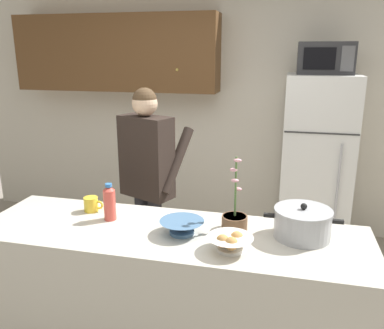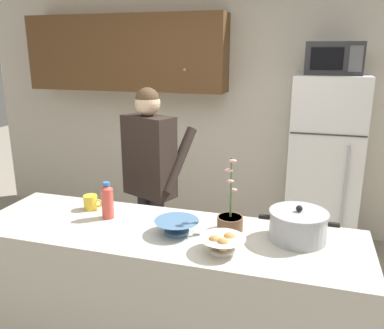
% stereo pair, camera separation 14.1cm
% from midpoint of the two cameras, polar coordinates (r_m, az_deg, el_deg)
% --- Properties ---
extents(back_wall_unit, '(6.00, 0.48, 2.60)m').
position_cam_midpoint_polar(back_wall_unit, '(4.40, 0.65, 9.59)').
color(back_wall_unit, silver).
rests_on(back_wall_unit, ground).
extents(kitchen_island, '(2.28, 0.68, 0.92)m').
position_cam_midpoint_polar(kitchen_island, '(2.59, -4.67, -18.71)').
color(kitchen_island, beige).
rests_on(kitchen_island, ground).
extents(refrigerator, '(0.64, 0.68, 1.72)m').
position_cam_midpoint_polar(refrigerator, '(4.01, 16.24, -0.14)').
color(refrigerator, white).
rests_on(refrigerator, ground).
extents(microwave, '(0.48, 0.37, 0.28)m').
position_cam_midpoint_polar(microwave, '(3.85, 17.43, 14.26)').
color(microwave, '#2D2D30').
rests_on(microwave, refrigerator).
extents(person_near_pot, '(0.61, 0.55, 1.66)m').
position_cam_midpoint_polar(person_near_pot, '(3.18, -7.62, -0.44)').
color(person_near_pot, black).
rests_on(person_near_pot, ground).
extents(cooking_pot, '(0.43, 0.32, 0.20)m').
position_cam_midpoint_polar(cooking_pot, '(2.31, 13.77, -8.14)').
color(cooking_pot, '#ADAFB5').
rests_on(cooking_pot, kitchen_island).
extents(coffee_mug, '(0.13, 0.09, 0.10)m').
position_cam_midpoint_polar(coffee_mug, '(2.71, -15.59, -5.49)').
color(coffee_mug, yellow).
rests_on(coffee_mug, kitchen_island).
extents(bread_bowl, '(0.24, 0.24, 0.10)m').
position_cam_midpoint_polar(bread_bowl, '(2.11, 3.53, -11.05)').
color(bread_bowl, white).
rests_on(bread_bowl, kitchen_island).
extents(empty_bowl, '(0.26, 0.26, 0.08)m').
position_cam_midpoint_polar(empty_bowl, '(2.30, -3.22, -8.79)').
color(empty_bowl, '#4C7299').
rests_on(empty_bowl, kitchen_island).
extents(bottle_near_edge, '(0.07, 0.07, 0.23)m').
position_cam_midpoint_polar(bottle_near_edge, '(2.52, -13.25, -5.27)').
color(bottle_near_edge, '#D84C3F').
rests_on(bottle_near_edge, kitchen_island).
extents(potted_orchid, '(0.15, 0.15, 0.44)m').
position_cam_midpoint_polar(potted_orchid, '(2.35, 4.37, -7.81)').
color(potted_orchid, brown).
rests_on(potted_orchid, kitchen_island).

